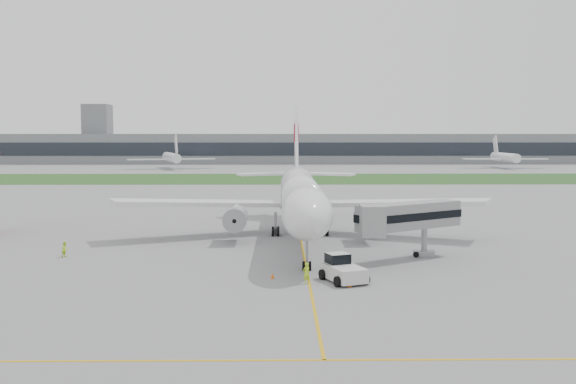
{
  "coord_description": "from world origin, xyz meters",
  "views": [
    {
      "loc": [
        -2.51,
        -76.24,
        13.01
      ],
      "look_at": [
        -1.63,
        2.0,
        6.16
      ],
      "focal_mm": 40.0,
      "sensor_mm": 36.0,
      "label": 1
    }
  ],
  "objects_px": {
    "airliner": "(301,194)",
    "jet_bridge": "(404,217)",
    "pushback_tug": "(342,269)",
    "ground_crew_near": "(306,273)"
  },
  "relations": [
    {
      "from": "airliner",
      "to": "ground_crew_near",
      "type": "height_order",
      "value": "airliner"
    },
    {
      "from": "airliner",
      "to": "jet_bridge",
      "type": "relative_size",
      "value": 4.4
    },
    {
      "from": "ground_crew_near",
      "to": "jet_bridge",
      "type": "bearing_deg",
      "value": -168.58
    },
    {
      "from": "pushback_tug",
      "to": "ground_crew_near",
      "type": "relative_size",
      "value": 2.76
    },
    {
      "from": "airliner",
      "to": "jet_bridge",
      "type": "distance_m",
      "value": 18.32
    },
    {
      "from": "ground_crew_near",
      "to": "pushback_tug",
      "type": "bearing_deg",
      "value": 164.86
    },
    {
      "from": "airliner",
      "to": "ground_crew_near",
      "type": "xyz_separation_m",
      "value": [
        -0.26,
        -25.51,
        -4.7
      ]
    },
    {
      "from": "jet_bridge",
      "to": "ground_crew_near",
      "type": "relative_size",
      "value": 6.41
    },
    {
      "from": "airliner",
      "to": "pushback_tug",
      "type": "xyz_separation_m",
      "value": [
        3.0,
        -24.45,
        -4.56
      ]
    },
    {
      "from": "airliner",
      "to": "pushback_tug",
      "type": "height_order",
      "value": "airliner"
    }
  ]
}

